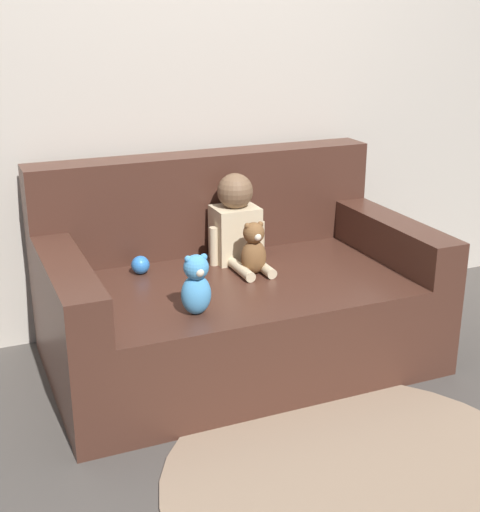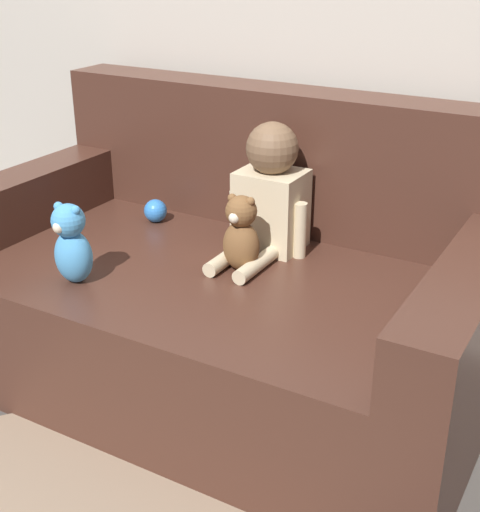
# 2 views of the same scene
# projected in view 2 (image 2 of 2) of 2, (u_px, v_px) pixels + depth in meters

# --- Properties ---
(ground_plane) EXTENTS (12.00, 12.00, 0.00)m
(ground_plane) POSITION_uv_depth(u_px,v_px,m) (222.00, 378.00, 2.31)
(ground_plane) COLOR #4C4742
(couch) EXTENTS (1.62, 0.97, 0.87)m
(couch) POSITION_uv_depth(u_px,v_px,m) (231.00, 289.00, 2.24)
(couch) COLOR #47281E
(couch) RESTS_ON ground_plane
(person_baby) EXTENTS (0.26, 0.37, 0.40)m
(person_baby) POSITION_uv_depth(u_px,v_px,m) (270.00, 195.00, 2.18)
(person_baby) COLOR beige
(person_baby) RESTS_ON couch
(teddy_bear_brown) EXTENTS (0.11, 0.11, 0.23)m
(teddy_bear_brown) POSITION_uv_depth(u_px,v_px,m) (241.00, 234.00, 2.06)
(teddy_bear_brown) COLOR brown
(teddy_bear_brown) RESTS_ON couch
(plush_toy_side) EXTENTS (0.11, 0.11, 0.24)m
(plush_toy_side) POSITION_uv_depth(u_px,v_px,m) (72.00, 244.00, 1.99)
(plush_toy_side) COLOR #4C9EDB
(plush_toy_side) RESTS_ON couch
(toy_ball) EXTENTS (0.08, 0.08, 0.08)m
(toy_ball) POSITION_uv_depth(u_px,v_px,m) (155.00, 211.00, 2.45)
(toy_ball) COLOR #337FDB
(toy_ball) RESTS_ON couch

